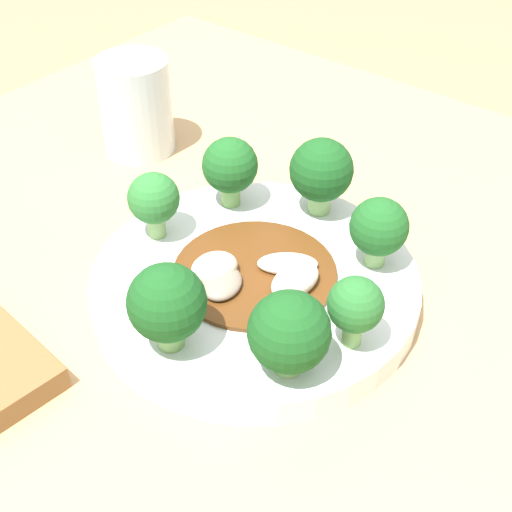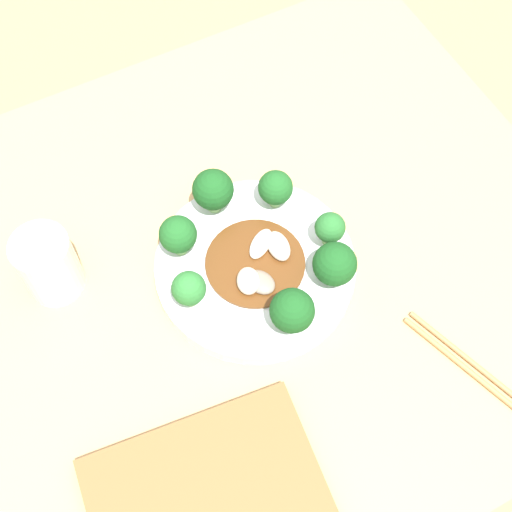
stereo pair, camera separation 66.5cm
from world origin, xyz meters
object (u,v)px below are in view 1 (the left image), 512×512
(broccoli_west, at_px, (154,200))
(broccoli_northeast, at_px, (379,228))
(broccoli_northwest, at_px, (230,167))
(broccoli_north, at_px, (321,171))
(broccoli_south, at_px, (170,306))
(broccoli_southeast, at_px, (289,333))
(broccoli_east, at_px, (355,306))
(stirfry_center, at_px, (256,273))
(plate, at_px, (256,285))
(drinking_glass, at_px, (136,106))

(broccoli_west, bearing_deg, broccoli_northeast, 26.54)
(broccoli_northeast, bearing_deg, broccoli_northwest, -176.93)
(broccoli_north, distance_m, broccoli_west, 0.15)
(broccoli_west, relative_size, broccoli_south, 0.87)
(broccoli_northeast, relative_size, broccoli_north, 0.86)
(broccoli_southeast, relative_size, broccoli_northwest, 0.99)
(broccoli_east, height_order, stirfry_center, broccoli_east)
(broccoli_north, height_order, stirfry_center, broccoli_north)
(broccoli_northeast, xyz_separation_m, broccoli_west, (-0.17, -0.08, 0.00))
(broccoli_west, distance_m, broccoli_south, 0.13)
(broccoli_northwest, bearing_deg, stirfry_center, -39.61)
(plate, height_order, broccoli_northwest, broccoli_northwest)
(broccoli_northeast, xyz_separation_m, broccoli_southeast, (0.01, -0.14, -0.00))
(stirfry_center, bearing_deg, broccoli_north, 97.07)
(broccoli_north, distance_m, broccoli_south, 0.21)
(broccoli_northeast, xyz_separation_m, drinking_glass, (-0.31, 0.04, -0.01))
(broccoli_east, relative_size, broccoli_south, 0.84)
(broccoli_east, height_order, broccoli_west, broccoli_west)
(broccoli_southeast, xyz_separation_m, broccoli_west, (-0.18, 0.05, 0.00))
(plate, distance_m, broccoli_north, 0.12)
(broccoli_northeast, distance_m, broccoli_northwest, 0.15)
(plate, relative_size, stirfry_center, 2.01)
(plate, bearing_deg, broccoli_southeast, -39.16)
(broccoli_southeast, bearing_deg, broccoli_northeast, 94.94)
(drinking_glass, bearing_deg, plate, -23.84)
(broccoli_east, distance_m, broccoli_northwest, 0.20)
(plate, relative_size, broccoli_east, 4.61)
(broccoli_south, xyz_separation_m, drinking_glass, (-0.25, 0.21, -0.01))
(broccoli_west, height_order, broccoli_south, broccoli_south)
(broccoli_northwest, relative_size, broccoli_west, 1.09)
(broccoli_west, bearing_deg, broccoli_north, 52.21)
(broccoli_northeast, relative_size, broccoli_west, 1.01)
(stirfry_center, bearing_deg, broccoli_northwest, 140.39)
(broccoli_north, bearing_deg, stirfry_center, -82.93)
(broccoli_east, xyz_separation_m, stirfry_center, (-0.10, 0.01, -0.03))
(broccoli_northeast, height_order, broccoli_northwest, broccoli_northwest)
(broccoli_southeast, xyz_separation_m, broccoli_northwest, (-0.16, 0.13, 0.00))
(plate, height_order, broccoli_southeast, broccoli_southeast)
(broccoli_east, bearing_deg, plate, 171.12)
(broccoli_northeast, bearing_deg, broccoli_southeast, -85.06)
(broccoli_southeast, xyz_separation_m, drinking_glass, (-0.33, 0.17, -0.01))
(broccoli_south, height_order, stirfry_center, broccoli_south)
(broccoli_west, bearing_deg, drinking_glass, 140.46)
(plate, distance_m, stirfry_center, 0.02)
(broccoli_east, relative_size, broccoli_northwest, 0.88)
(broccoli_north, bearing_deg, broccoli_southeast, -62.16)
(broccoli_south, bearing_deg, drinking_glass, 140.04)
(broccoli_northeast, relative_size, broccoli_southeast, 0.94)
(broccoli_northeast, bearing_deg, stirfry_center, -129.74)
(broccoli_north, bearing_deg, broccoli_northeast, -22.59)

